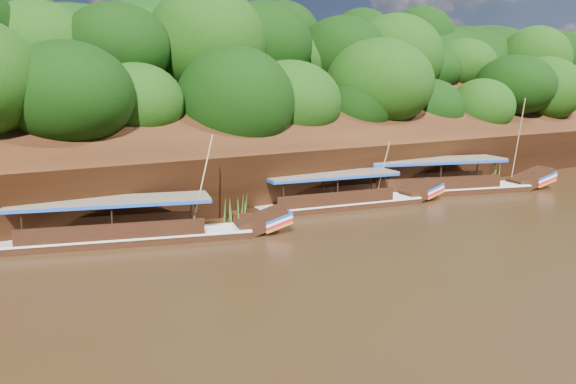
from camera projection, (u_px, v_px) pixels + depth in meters
name	position (u px, v px, depth m)	size (l,w,h in m)	color
ground	(416.00, 240.00, 27.59)	(160.00, 160.00, 0.00)	black
riverbank	(204.00, 158.00, 45.53)	(120.00, 30.06, 19.40)	black
boat_0	(453.00, 185.00, 40.30)	(15.48, 7.06, 7.22)	black
boat_1	(349.00, 199.00, 35.34)	(13.14, 4.25, 4.55)	black
boat_2	(144.00, 232.00, 27.27)	(13.73, 6.22, 5.56)	black
reeds	(272.00, 198.00, 33.88)	(50.11, 2.72, 2.04)	#295F17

